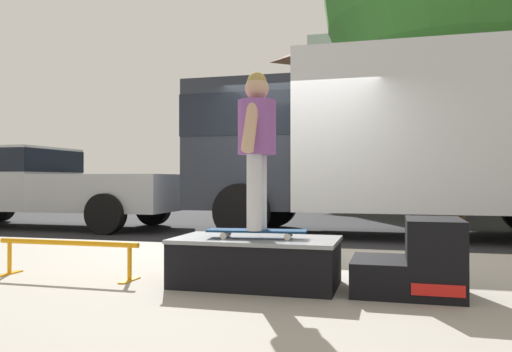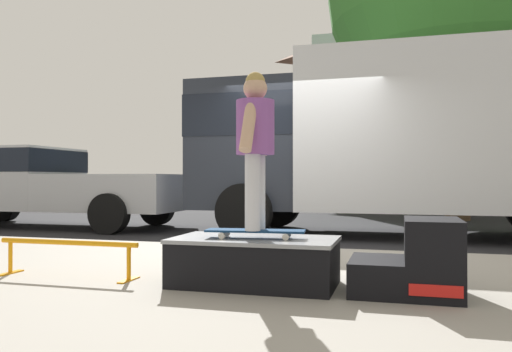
{
  "view_description": "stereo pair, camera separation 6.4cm",
  "coord_description": "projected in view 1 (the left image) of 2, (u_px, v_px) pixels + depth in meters",
  "views": [
    {
      "loc": [
        1.41,
        -6.78,
        0.96
      ],
      "look_at": [
        0.12,
        -1.93,
        1.0
      ],
      "focal_mm": 35.82,
      "sensor_mm": 36.0,
      "label": 1
    },
    {
      "loc": [
        1.47,
        -6.77,
        0.96
      ],
      "look_at": [
        0.12,
        -1.93,
        1.0
      ],
      "focal_mm": 35.82,
      "sensor_mm": 36.0,
      "label": 2
    }
  ],
  "objects": [
    {
      "name": "house_behind",
      "position": [
        435.0,
        96.0,
        20.12
      ],
      "size": [
        9.54,
        8.22,
        8.4
      ],
      "color": "silver",
      "rests_on": "ground"
    },
    {
      "name": "skateboard",
      "position": [
        257.0,
        231.0,
        4.02
      ],
      "size": [
        0.8,
        0.29,
        0.07
      ],
      "color": "navy",
      "rests_on": "skate_box"
    },
    {
      "name": "skater_kid",
      "position": [
        257.0,
        137.0,
        4.02
      ],
      "size": [
        0.3,
        0.64,
        1.25
      ],
      "color": "silver",
      "rests_on": "skateboard"
    },
    {
      "name": "ground_plane",
      "position": [
        285.0,
        250.0,
        6.91
      ],
      "size": [
        140.0,
        140.0,
        0.0
      ],
      "primitive_type": "plane",
      "color": "black"
    },
    {
      "name": "skate_box",
      "position": [
        256.0,
        260.0,
        4.06
      ],
      "size": [
        1.3,
        0.71,
        0.38
      ],
      "color": "black",
      "rests_on": "sidewalk_slab"
    },
    {
      "name": "box_truck",
      "position": [
        392.0,
        136.0,
        8.69
      ],
      "size": [
        6.91,
        2.63,
        3.05
      ],
      "color": "white",
      "rests_on": "ground"
    },
    {
      "name": "sidewalk_slab",
      "position": [
        207.0,
        294.0,
        4.01
      ],
      "size": [
        50.0,
        5.0,
        0.12
      ],
      "primitive_type": "cube",
      "color": "gray",
      "rests_on": "ground"
    },
    {
      "name": "pickup_truck_silver",
      "position": [
        38.0,
        183.0,
        10.38
      ],
      "size": [
        5.7,
        2.09,
        1.61
      ],
      "color": "#B2B5BA",
      "rests_on": "ground"
    },
    {
      "name": "grind_rail",
      "position": [
        68.0,
        250.0,
        4.39
      ],
      "size": [
        1.35,
        0.28,
        0.32
      ],
      "color": "orange",
      "rests_on": "sidewalk_slab"
    },
    {
      "name": "kicker_ramp",
      "position": [
        417.0,
        263.0,
        3.74
      ],
      "size": [
        0.79,
        0.63,
        0.56
      ],
      "color": "black",
      "rests_on": "sidewalk_slab"
    }
  ]
}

